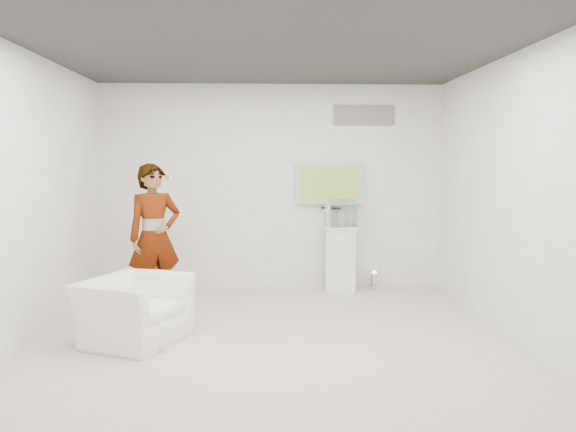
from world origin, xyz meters
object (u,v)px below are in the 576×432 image
object	(u,v)px
armchair	(134,310)
pedestal	(340,259)
person	(155,237)
floor_uplight	(374,280)
tv	(330,184)

from	to	relation	value
armchair	pedestal	world-z (taller)	pedestal
person	floor_uplight	size ratio (longest dim) A/B	7.31
pedestal	floor_uplight	world-z (taller)	pedestal
armchair	floor_uplight	xyz separation A→B (m)	(2.98, 2.37, -0.21)
pedestal	person	bearing A→B (deg)	-159.12
armchair	person	bearing A→B (deg)	24.43
person	floor_uplight	xyz separation A→B (m)	(3.00, 1.10, -0.80)
tv	floor_uplight	bearing A→B (deg)	-7.90
tv	pedestal	world-z (taller)	tv
tv	person	size ratio (longest dim) A/B	0.54
tv	floor_uplight	world-z (taller)	tv
tv	pedestal	distance (m)	1.11
tv	floor_uplight	distance (m)	1.57
tv	armchair	world-z (taller)	tv
pedestal	floor_uplight	distance (m)	0.66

